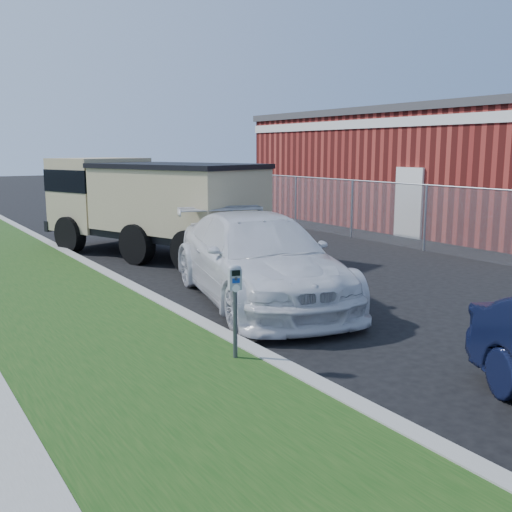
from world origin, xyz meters
TOP-DOWN VIEW (x-y plane):
  - ground at (0.00, 0.00)m, footprint 120.00×120.00m
  - chainlink_fence at (6.00, 7.00)m, footprint 0.06×30.06m
  - brick_building at (12.00, 8.00)m, footprint 9.20×14.20m
  - parking_meter at (-2.96, -0.97)m, footprint 0.19×0.15m
  - white_wagon at (-0.89, 1.81)m, footprint 3.39×5.78m
  - dump_truck at (-0.64, 7.49)m, footprint 4.41×6.82m

SIDE VIEW (x-z plane):
  - ground at x=0.00m, z-range 0.00..0.00m
  - white_wagon at x=-0.89m, z-range 0.00..1.57m
  - parking_meter at x=-2.96m, z-range 0.39..1.61m
  - chainlink_fence at x=6.00m, z-range -13.74..16.26m
  - dump_truck at x=-0.64m, z-range 0.16..2.67m
  - brick_building at x=12.00m, z-range 0.04..4.21m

